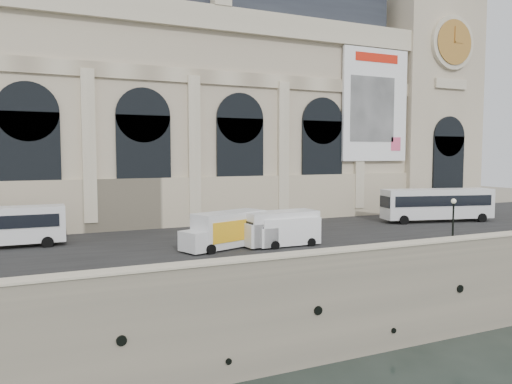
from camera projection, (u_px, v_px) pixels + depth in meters
ground at (289, 372)px, 30.51m from camera, size 260.00×260.00×0.00m
quay at (155, 237)px, 61.98m from camera, size 160.00×70.00×6.00m
street at (212, 239)px, 42.73m from camera, size 160.00×24.00×0.06m
parapet at (285, 264)px, 30.54m from camera, size 160.00×1.40×1.21m
museum at (107, 95)px, 54.45m from camera, size 69.00×18.70×29.10m
clock_pavilion at (411, 80)px, 68.18m from camera, size 13.00×14.72×36.70m
bus_right at (437, 204)px, 53.39m from camera, size 12.35×5.24×3.57m
van_b at (277, 228)px, 39.59m from camera, size 6.33×2.84×2.77m
van_c at (284, 232)px, 39.38m from camera, size 5.21×2.21×2.31m
box_truck at (225, 230)px, 38.53m from camera, size 7.37×4.42×2.83m
lamp_right at (453, 223)px, 38.75m from camera, size 0.39×0.39×3.87m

